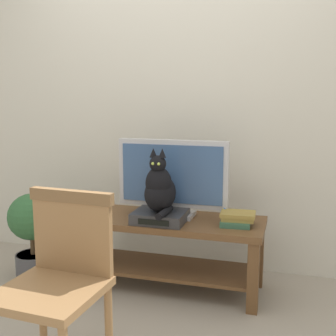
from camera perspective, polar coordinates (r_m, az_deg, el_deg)
The scene contains 9 objects.
ground_plane at distance 2.79m, azimuth -4.20°, elevation -19.56°, with size 12.00×12.00×0.00m, color gray.
back_wall at distance 3.46m, azimuth 1.84°, elevation 10.32°, with size 7.00×0.12×2.80m, color beige.
tv_stand at distance 3.09m, azimuth 0.26°, elevation -9.31°, with size 1.29×0.50×0.51m.
tv at distance 3.03m, azimuth 0.60°, elevation -1.18°, with size 0.78×0.20×0.54m.
media_box at distance 2.96m, azimuth -1.01°, elevation -6.32°, with size 0.35×0.30×0.07m.
cat at distance 2.90m, azimuth -1.10°, elevation -2.70°, with size 0.20×0.37×0.43m.
wooden_chair at distance 2.19m, azimuth -13.99°, elevation -12.98°, with size 0.48×0.48×0.90m.
book_stack at distance 2.91m, azimuth 9.00°, elevation -6.56°, with size 0.23×0.19×0.09m.
potted_plant at distance 3.35m, azimuth -17.36°, elevation -7.83°, with size 0.34×0.34×0.65m.
Camera 1 is at (0.87, -2.28, 1.37)m, focal length 46.60 mm.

